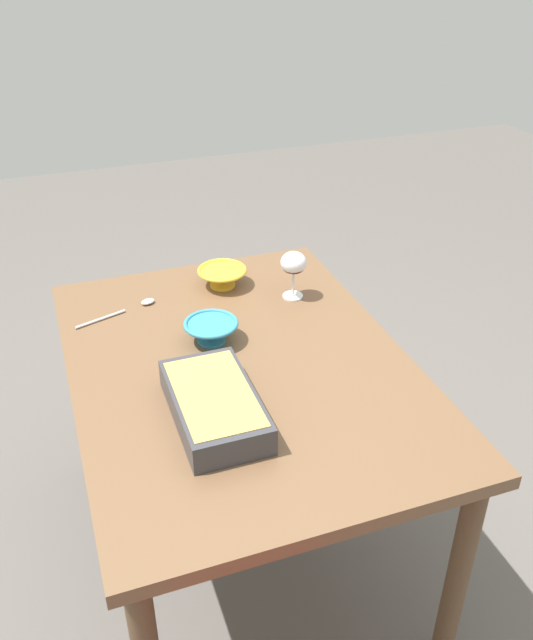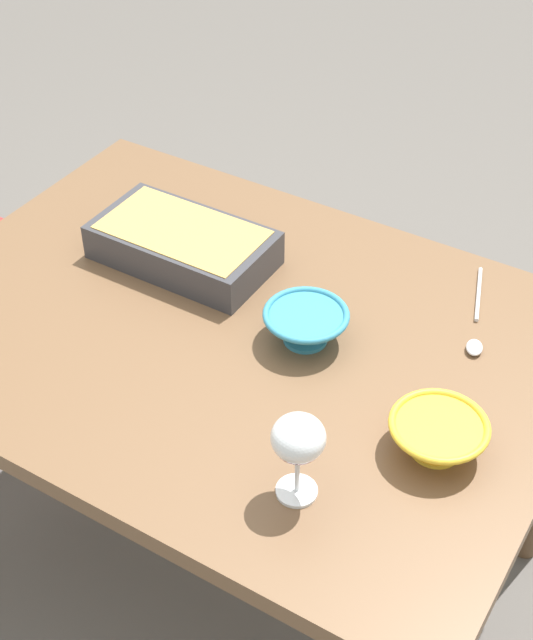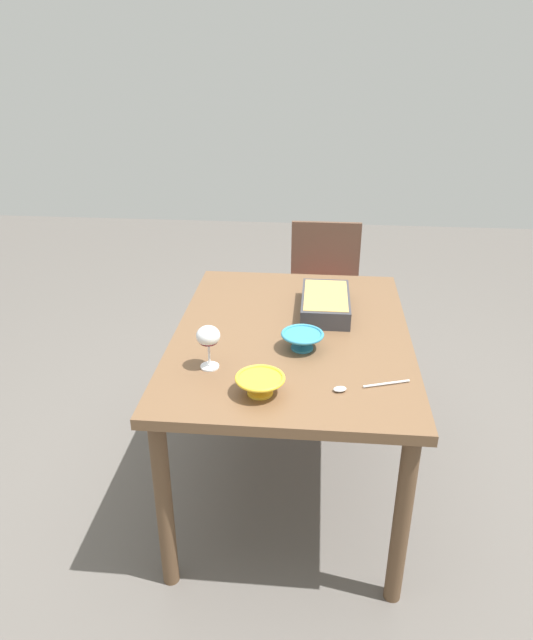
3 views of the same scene
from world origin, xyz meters
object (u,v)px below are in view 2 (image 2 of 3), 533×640
Objects in this scene: dining_table at (234,363)px; small_bowl at (306,324)px; wine_glass at (298,442)px; mixing_bowl at (438,434)px; serving_spoon at (476,327)px; casserole_dish at (183,243)px.

small_bowl is (0.13, 0.04, 0.13)m from dining_table.
wine_glass is 0.98× the size of mixing_bowl.
mixing_bowl is 1.03× the size of small_bowl.
dining_table is 0.46m from serving_spoon.
small_bowl is 0.32m from serving_spoon.
small_bowl is 0.61× the size of serving_spoon.
mixing_bowl is at bearing -10.27° from dining_table.
serving_spoon reaches higher than dining_table.
wine_glass is at bearing -39.02° from casserole_dish.
mixing_bowl reaches higher than dining_table.
mixing_bowl is 0.34m from small_bowl.
serving_spoon is (0.39, 0.23, 0.09)m from dining_table.
casserole_dish reaches higher than small_bowl.
casserole_dish is 2.21× the size of mixing_bowl.
wine_glass is at bearing -62.67° from small_bowl.
mixing_bowl is at bearing -21.74° from small_bowl.
serving_spoon is (0.59, 0.10, -0.04)m from casserole_dish.
wine_glass is at bearing -100.55° from serving_spoon.
wine_glass reaches higher than mixing_bowl.
serving_spoon is at bearing 36.19° from small_bowl.
casserole_dish is (-0.20, 0.13, 0.13)m from dining_table.
wine_glass reaches higher than casserole_dish.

